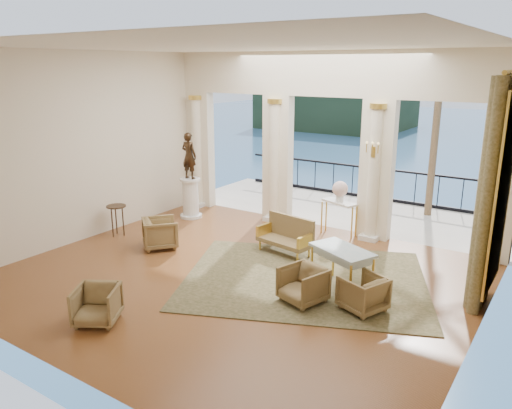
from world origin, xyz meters
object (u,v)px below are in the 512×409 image
Objects in this scene: armchair_a at (97,303)px; pedestal at (191,199)px; armchair_d at (160,232)px; game_table at (342,253)px; statue at (189,156)px; side_table at (116,210)px; armchair_c at (363,292)px; settee at (287,235)px; console_table at (339,207)px; armchair_b at (303,283)px.

pedestal reaches higher than armchair_a.
armchair_d is 0.57× the size of game_table.
statue is at bearing 84.90° from armchair_a.
statue is at bearing 77.32° from side_table.
settee reaches higher than armchair_c.
side_table is at bearing -153.01° from settee.
settee is at bearing 173.35° from game_table.
armchair_c is 0.71× the size of console_table.
statue is at bearing -146.90° from console_table.
side_table is at bearing -168.80° from armchair_b.
pedestal reaches higher than armchair_c.
game_table is (4.49, 0.25, 0.35)m from armchair_d.
armchair_b is 6.04m from statue.
armchair_a is 4.53m from armchair_c.
game_table is 5.85m from pedestal.
settee is 3.99m from statue.
armchair_b is 1.07m from armchair_c.
pedestal is (-6.16, 2.55, 0.19)m from armchair_c.
armchair_b is 5.88m from pedestal.
armchair_d is 2.97m from settee.
armchair_d is 4.51m from game_table.
pedestal is at bearing 84.90° from armchair_a.
armchair_b is 2.46m from settee.
game_table is 3.23m from console_table.
statue is 4.33m from console_table.
settee reaches higher than armchair_b.
game_table reaches higher than armchair_b.
armchair_c is 3.01m from settee.
armchair_b is 0.53× the size of game_table.
statue is 2.52m from side_table.
side_table is at bearing -125.23° from console_table.
side_table is at bearing -70.75° from armchair_c.
statue is at bearing 175.50° from settee.
armchair_a is at bearing 114.41° from statue.
armchair_c is 0.90× the size of armchair_d.
armchair_d is (-4.13, 0.61, 0.02)m from armchair_b.
armchair_a is at bearing -93.17° from settee.
armchair_a is 4.51m from side_table.
armchair_d is at bearing -0.81° from side_table.
armchair_d is at bearing -71.34° from armchair_c.
armchair_a is at bearing -82.43° from console_table.
pedestal reaches higher than game_table.
console_table reaches higher than game_table.
armchair_c is 6.67m from pedestal.
settee is 0.99× the size of game_table.
armchair_d is at bearing -170.81° from armchair_b.
statue is at bearing -26.05° from armchair_d.
pedestal is (-3.65, 0.90, 0.12)m from settee.
pedestal reaches higher than console_table.
armchair_c is 0.52× the size of settee.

